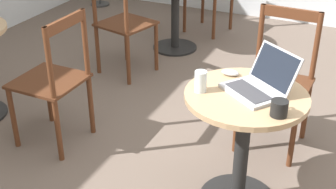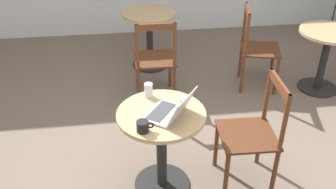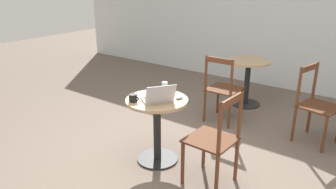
# 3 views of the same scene
# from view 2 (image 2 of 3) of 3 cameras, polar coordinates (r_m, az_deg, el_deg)

# --- Properties ---
(ground_plane) EXTENTS (16.00, 16.00, 0.00)m
(ground_plane) POSITION_cam_2_polar(r_m,az_deg,el_deg) (3.21, 0.92, -12.54)
(ground_plane) COLOR #66564C
(cafe_table_near) EXTENTS (0.65, 0.65, 0.71)m
(cafe_table_near) POSITION_cam_2_polar(r_m,az_deg,el_deg) (2.83, -1.00, -6.42)
(cafe_table_near) COLOR black
(cafe_table_near) RESTS_ON ground_plane
(cafe_table_mid) EXTENTS (0.65, 0.65, 0.71)m
(cafe_table_mid) POSITION_cam_2_polar(r_m,az_deg,el_deg) (4.50, 22.98, 6.35)
(cafe_table_mid) COLOR black
(cafe_table_mid) RESTS_ON ground_plane
(cafe_table_far) EXTENTS (0.65, 0.65, 0.71)m
(cafe_table_far) POSITION_cam_2_polar(r_m,az_deg,el_deg) (4.69, -2.85, 9.91)
(cafe_table_far) COLOR black
(cafe_table_far) RESTS_ON ground_plane
(chair_near_right) EXTENTS (0.44, 0.44, 0.93)m
(chair_near_right) POSITION_cam_2_polar(r_m,az_deg,el_deg) (2.97, 12.82, -5.93)
(chair_near_right) COLOR #562D19
(chair_near_right) RESTS_ON ground_plane
(chair_mid_left) EXTENTS (0.51, 0.51, 0.93)m
(chair_mid_left) POSITION_cam_2_polar(r_m,az_deg,el_deg) (4.35, 13.33, 6.79)
(chair_mid_left) COLOR #562D19
(chair_mid_left) RESTS_ON ground_plane
(chair_far_front) EXTENTS (0.43, 0.43, 0.93)m
(chair_far_front) POSITION_cam_2_polar(r_m,az_deg,el_deg) (3.97, -1.97, 5.20)
(chair_far_front) COLOR #562D19
(chair_far_front) RESTS_ON ground_plane
(laptop) EXTENTS (0.42, 0.42, 0.21)m
(laptop) POSITION_cam_2_polar(r_m,az_deg,el_deg) (2.64, 0.22, -2.50)
(laptop) COLOR #B7B7BC
(laptop) RESTS_ON cafe_table_near
(mouse) EXTENTS (0.06, 0.10, 0.03)m
(mouse) POSITION_cam_2_polar(r_m,az_deg,el_deg) (2.84, 2.21, -0.56)
(mouse) COLOR #B7B7BC
(mouse) RESTS_ON cafe_table_near
(mug) EXTENTS (0.12, 0.08, 0.08)m
(mug) POSITION_cam_2_polar(r_m,az_deg,el_deg) (2.50, -3.83, -4.87)
(mug) COLOR black
(mug) RESTS_ON cafe_table_near
(drinking_glass) EXTENTS (0.06, 0.06, 0.11)m
(drinking_glass) POSITION_cam_2_polar(r_m,az_deg,el_deg) (2.86, -2.99, 0.66)
(drinking_glass) COLOR silver
(drinking_glass) RESTS_ON cafe_table_near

